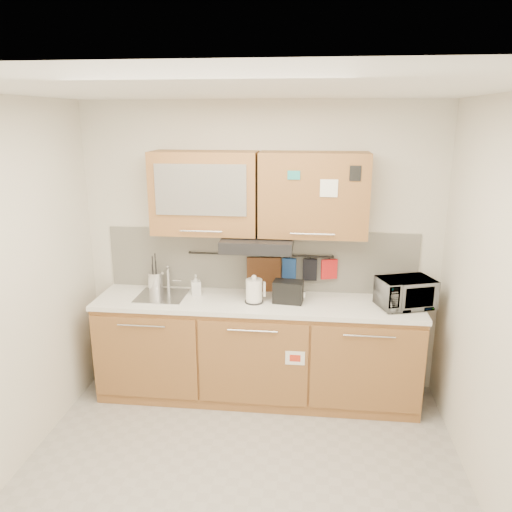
# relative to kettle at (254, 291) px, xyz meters

# --- Properties ---
(floor) EXTENTS (3.20, 3.20, 0.00)m
(floor) POSITION_rel_kettle_xyz_m (0.02, -1.15, -1.02)
(floor) COLOR #9E9993
(floor) RESTS_ON ground
(ceiling) EXTENTS (3.20, 3.20, 0.00)m
(ceiling) POSITION_rel_kettle_xyz_m (0.02, -1.15, 1.58)
(ceiling) COLOR white
(ceiling) RESTS_ON wall_back
(wall_back) EXTENTS (3.20, 0.00, 3.20)m
(wall_back) POSITION_rel_kettle_xyz_m (0.02, 0.35, 0.28)
(wall_back) COLOR silver
(wall_back) RESTS_ON ground
(wall_right) EXTENTS (0.00, 3.00, 3.00)m
(wall_right) POSITION_rel_kettle_xyz_m (1.62, -1.15, 0.28)
(wall_right) COLOR silver
(wall_right) RESTS_ON ground
(base_cabinet) EXTENTS (2.80, 0.64, 0.88)m
(base_cabinet) POSITION_rel_kettle_xyz_m (0.02, 0.05, -0.61)
(base_cabinet) COLOR #A36A3A
(base_cabinet) RESTS_ON floor
(countertop) EXTENTS (2.82, 0.62, 0.04)m
(countertop) POSITION_rel_kettle_xyz_m (0.02, 0.04, -0.12)
(countertop) COLOR white
(countertop) RESTS_ON base_cabinet
(backsplash) EXTENTS (2.80, 0.02, 0.56)m
(backsplash) POSITION_rel_kettle_xyz_m (0.02, 0.34, 0.18)
(backsplash) COLOR silver
(backsplash) RESTS_ON countertop
(upper_cabinets) EXTENTS (1.82, 0.37, 0.70)m
(upper_cabinets) POSITION_rel_kettle_xyz_m (0.01, 0.18, 0.81)
(upper_cabinets) COLOR #A36A3A
(upper_cabinets) RESTS_ON wall_back
(range_hood) EXTENTS (0.60, 0.46, 0.10)m
(range_hood) POSITION_rel_kettle_xyz_m (0.02, 0.10, 0.40)
(range_hood) COLOR black
(range_hood) RESTS_ON upper_cabinets
(sink) EXTENTS (0.42, 0.40, 0.26)m
(sink) POSITION_rel_kettle_xyz_m (-0.83, 0.06, -0.09)
(sink) COLOR silver
(sink) RESTS_ON countertop
(utensil_rail) EXTENTS (1.30, 0.02, 0.02)m
(utensil_rail) POSITION_rel_kettle_xyz_m (0.02, 0.30, 0.24)
(utensil_rail) COLOR black
(utensil_rail) RESTS_ON backsplash
(utensil_crock) EXTENTS (0.15, 0.15, 0.34)m
(utensil_crock) POSITION_rel_kettle_xyz_m (-0.93, 0.21, -0.01)
(utensil_crock) COLOR silver
(utensil_crock) RESTS_ON countertop
(kettle) EXTENTS (0.19, 0.18, 0.25)m
(kettle) POSITION_rel_kettle_xyz_m (0.00, 0.00, 0.00)
(kettle) COLOR white
(kettle) RESTS_ON countertop
(toaster) EXTENTS (0.27, 0.18, 0.19)m
(toaster) POSITION_rel_kettle_xyz_m (0.29, 0.03, -0.00)
(toaster) COLOR black
(toaster) RESTS_ON countertop
(microwave) EXTENTS (0.52, 0.43, 0.25)m
(microwave) POSITION_rel_kettle_xyz_m (1.26, 0.04, 0.02)
(microwave) COLOR #999999
(microwave) RESTS_ON countertop
(soap_bottle) EXTENTS (0.11, 0.11, 0.19)m
(soap_bottle) POSITION_rel_kettle_xyz_m (-0.54, 0.13, -0.01)
(soap_bottle) COLOR #999999
(soap_bottle) RESTS_ON countertop
(cutting_board) EXTENTS (0.31, 0.05, 0.38)m
(cutting_board) POSITION_rel_kettle_xyz_m (0.06, 0.29, 0.03)
(cutting_board) COLOR brown
(cutting_board) RESTS_ON utensil_rail
(oven_mitt) EXTENTS (0.12, 0.05, 0.20)m
(oven_mitt) POSITION_rel_kettle_xyz_m (0.28, 0.29, 0.12)
(oven_mitt) COLOR navy
(oven_mitt) RESTS_ON utensil_rail
(dark_pouch) EXTENTS (0.13, 0.04, 0.20)m
(dark_pouch) POSITION_rel_kettle_xyz_m (0.47, 0.29, 0.12)
(dark_pouch) COLOR black
(dark_pouch) RESTS_ON utensil_rail
(pot_holder) EXTENTS (0.15, 0.06, 0.18)m
(pot_holder) POSITION_rel_kettle_xyz_m (0.64, 0.29, 0.13)
(pot_holder) COLOR red
(pot_holder) RESTS_ON utensil_rail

